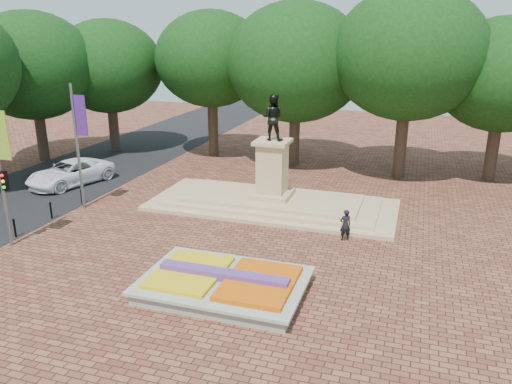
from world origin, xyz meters
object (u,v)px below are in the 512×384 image
flower_bed (224,283)px  monument (272,192)px  van (70,173)px  pedestrian (345,225)px

flower_bed → monument: bearing=95.9°
van → flower_bed: bearing=-17.3°
van → pedestrian: size_ratio=3.63×
pedestrian → flower_bed: bearing=30.3°
van → pedestrian: bearing=6.1°
monument → van: size_ratio=2.46×
flower_bed → van: (-14.78, 10.00, 0.41)m
flower_bed → pedestrian: (3.68, 6.50, 0.41)m
pedestrian → monument: bearing=-66.9°
van → monument: bearing=16.8°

